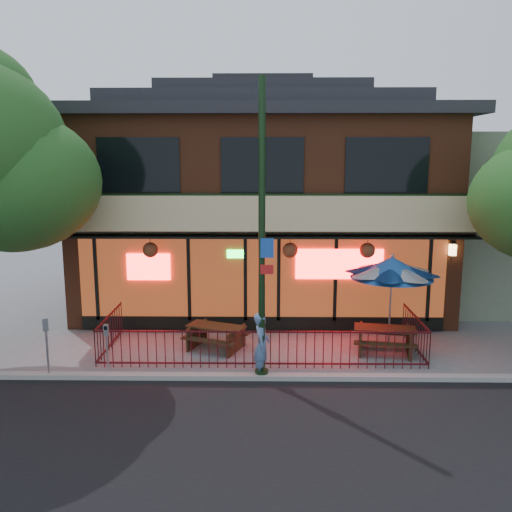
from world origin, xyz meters
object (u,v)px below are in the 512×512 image
(street_light, at_px, (262,249))
(picnic_table_left, at_px, (216,334))
(picnic_table_right, at_px, (385,336))
(patio_umbrella, at_px, (392,268))
(parking_meter_far, at_px, (46,338))
(parking_meter_near, at_px, (107,342))
(pedestrian, at_px, (262,345))

(street_light, relative_size, picnic_table_left, 3.67)
(picnic_table_right, bearing_deg, patio_umbrella, 67.72)
(street_light, height_order, picnic_table_left, street_light)
(picnic_table_left, bearing_deg, parking_meter_far, -152.07)
(picnic_table_left, distance_m, parking_meter_near, 3.17)
(street_light, height_order, picnic_table_right, street_light)
(parking_meter_near, bearing_deg, picnic_table_left, 38.81)
(pedestrian, xyz_separation_m, parking_meter_far, (-5.13, -0.13, 0.21))
(street_light, xyz_separation_m, patio_umbrella, (3.60, 2.41, -0.92))
(picnic_table_left, distance_m, parking_meter_far, 4.41)
(picnic_table_left, distance_m, patio_umbrella, 5.20)
(picnic_table_left, xyz_separation_m, parking_meter_far, (-3.86, -2.05, 0.57))
(parking_meter_near, bearing_deg, picnic_table_right, 14.03)
(picnic_table_left, bearing_deg, street_light, -57.31)
(patio_umbrella, xyz_separation_m, parking_meter_far, (-8.73, -2.49, -1.21))
(patio_umbrella, relative_size, parking_meter_near, 1.97)
(pedestrian, height_order, parking_meter_near, pedestrian)
(street_light, height_order, pedestrian, street_light)
(street_light, bearing_deg, picnic_table_right, 27.88)
(street_light, bearing_deg, pedestrian, 89.56)
(picnic_table_right, distance_m, parking_meter_far, 8.68)
(street_light, distance_m, picnic_table_left, 3.58)
(parking_meter_far, bearing_deg, picnic_table_left, 27.93)
(parking_meter_far, bearing_deg, picnic_table_right, 12.27)
(picnic_table_left, xyz_separation_m, patio_umbrella, (4.86, 0.44, 1.78))
(street_light, xyz_separation_m, parking_meter_near, (-3.71, 0.00, -2.25))
(parking_meter_near, relative_size, parking_meter_far, 0.88)
(street_light, xyz_separation_m, parking_meter_far, (-5.13, -0.08, -2.14))
(pedestrian, relative_size, parking_meter_far, 1.07)
(parking_meter_near, bearing_deg, street_light, -0.04)
(pedestrian, bearing_deg, picnic_table_left, 38.64)
(picnic_table_right, xyz_separation_m, pedestrian, (-3.33, -1.71, 0.34))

